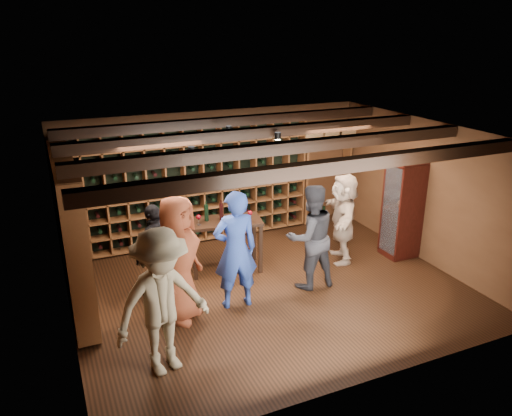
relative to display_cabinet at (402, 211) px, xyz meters
name	(u,v)px	position (x,y,z in m)	size (l,w,h in m)	color
ground	(270,288)	(-2.71, -0.20, -0.86)	(6.00, 6.00, 0.00)	black
room_shell	(270,140)	(-2.71, -0.15, 1.56)	(6.00, 6.00, 6.00)	brown
wine_rack_back	(193,185)	(-3.24, 2.13, 0.29)	(4.65, 0.30, 2.20)	brown
wine_rack_left	(71,232)	(-5.54, 0.62, 0.29)	(0.30, 2.65, 2.20)	brown
crate_shelf	(327,149)	(-0.31, 2.12, 0.71)	(1.20, 0.32, 2.07)	brown
display_cabinet	(402,211)	(0.00, 0.00, 0.00)	(0.55, 0.50, 1.75)	#340E0A
man_blue_shirt	(235,250)	(-3.39, -0.44, 0.05)	(0.66, 0.43, 1.81)	navy
man_grey_suit	(311,237)	(-2.08, -0.35, 0.00)	(0.83, 0.65, 1.71)	black
guest_red_floral	(178,260)	(-4.25, -0.45, 0.07)	(0.90, 0.59, 1.85)	maroon
guest_woman_black	(156,251)	(-4.38, 0.34, -0.11)	(0.88, 0.37, 1.50)	black
guest_khaki	(162,302)	(-4.73, -1.50, 0.07)	(1.20, 0.69, 1.86)	#7B6F55
guest_beige	(343,218)	(-1.07, 0.26, -0.05)	(1.49, 0.47, 1.61)	tan
tasting_table	(225,226)	(-3.12, 0.72, -0.05)	(1.30, 0.82, 1.19)	black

